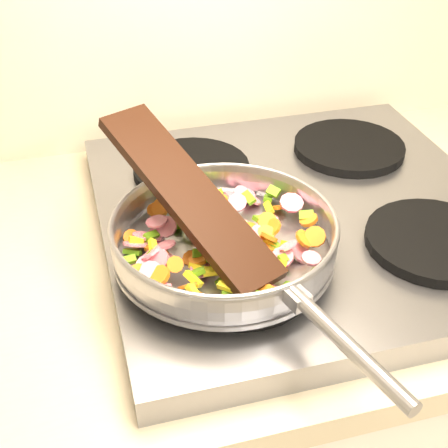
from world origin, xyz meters
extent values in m
cube|color=#939399|center=(-0.70, 1.67, 0.92)|extent=(0.60, 0.60, 0.04)
cylinder|color=black|center=(-0.84, 1.52, 0.95)|extent=(0.19, 0.19, 0.02)
cylinder|color=black|center=(-0.56, 1.52, 0.95)|extent=(0.19, 0.19, 0.02)
cylinder|color=black|center=(-0.84, 1.81, 0.95)|extent=(0.19, 0.19, 0.02)
cylinder|color=black|center=(-0.56, 1.81, 0.95)|extent=(0.19, 0.19, 0.02)
cylinder|color=#9E9EA5|center=(-0.85, 1.57, 0.96)|extent=(0.29, 0.29, 0.01)
torus|color=#9E9EA5|center=(-0.85, 1.57, 0.99)|extent=(0.33, 0.33, 0.05)
torus|color=#9E9EA5|center=(-0.85, 1.57, 1.01)|extent=(0.29, 0.29, 0.01)
cylinder|color=#9E9EA5|center=(-0.78, 1.33, 1.00)|extent=(0.07, 0.19, 0.02)
cube|color=#9E9EA5|center=(-0.81, 1.42, 1.00)|extent=(0.03, 0.03, 0.02)
cube|color=#538B14|center=(-0.89, 1.54, 0.98)|extent=(0.02, 0.01, 0.02)
cube|color=yellow|center=(-0.83, 1.67, 0.98)|extent=(0.02, 0.02, 0.01)
cube|color=#538B14|center=(-0.90, 1.68, 0.97)|extent=(0.02, 0.02, 0.01)
cylinder|color=red|center=(-0.82, 1.51, 0.96)|extent=(0.04, 0.04, 0.03)
cylinder|color=orange|center=(-0.75, 1.63, 0.97)|extent=(0.03, 0.02, 0.02)
cube|color=#538B14|center=(-0.79, 1.65, 0.98)|extent=(0.02, 0.03, 0.01)
cylinder|color=orange|center=(-0.81, 1.57, 0.98)|extent=(0.04, 0.04, 0.02)
cube|color=yellow|center=(-0.80, 1.49, 0.98)|extent=(0.02, 0.02, 0.02)
cylinder|color=red|center=(-0.78, 1.52, 0.99)|extent=(0.03, 0.03, 0.02)
cylinder|color=orange|center=(-0.74, 1.53, 0.99)|extent=(0.03, 0.03, 0.03)
cube|color=yellow|center=(-0.91, 1.47, 0.99)|extent=(0.02, 0.02, 0.02)
cube|color=#538B14|center=(-0.88, 1.62, 0.97)|extent=(0.03, 0.02, 0.01)
cylinder|color=red|center=(-0.84, 1.60, 0.98)|extent=(0.04, 0.04, 0.01)
cylinder|color=red|center=(-0.85, 1.49, 0.98)|extent=(0.03, 0.03, 0.02)
cube|color=yellow|center=(-0.84, 1.61, 0.97)|extent=(0.02, 0.02, 0.02)
cylinder|color=orange|center=(-0.92, 1.47, 0.97)|extent=(0.03, 0.03, 0.01)
cube|color=#538B14|center=(-0.82, 1.58, 0.98)|extent=(0.02, 0.02, 0.01)
cylinder|color=red|center=(-0.95, 1.61, 0.97)|extent=(0.03, 0.03, 0.02)
cylinder|color=red|center=(-0.89, 1.52, 0.97)|extent=(0.03, 0.03, 0.01)
cylinder|color=orange|center=(-0.85, 1.65, 0.98)|extent=(0.03, 0.03, 0.02)
cylinder|color=red|center=(-0.80, 1.56, 0.98)|extent=(0.02, 0.03, 0.02)
cube|color=#538B14|center=(-0.79, 1.59, 0.98)|extent=(0.03, 0.02, 0.01)
cylinder|color=orange|center=(-0.91, 1.47, 0.97)|extent=(0.03, 0.03, 0.02)
cylinder|color=red|center=(-0.96, 1.54, 0.97)|extent=(0.02, 0.03, 0.02)
cube|color=#538B14|center=(-0.92, 1.46, 0.97)|extent=(0.02, 0.02, 0.01)
cube|color=#538B14|center=(-0.83, 1.67, 0.98)|extent=(0.02, 0.03, 0.02)
cube|color=yellow|center=(-0.87, 1.47, 0.98)|extent=(0.03, 0.02, 0.01)
cube|color=yellow|center=(-0.84, 1.44, 0.98)|extent=(0.03, 0.01, 0.01)
cylinder|color=orange|center=(-0.81, 1.50, 0.98)|extent=(0.02, 0.02, 0.02)
cube|color=#538B14|center=(-0.94, 1.56, 0.98)|extent=(0.02, 0.02, 0.02)
cylinder|color=red|center=(-0.96, 1.52, 0.97)|extent=(0.04, 0.04, 0.03)
cube|color=#538B14|center=(-0.98, 1.56, 0.97)|extent=(0.02, 0.01, 0.01)
cylinder|color=red|center=(-0.81, 1.65, 0.98)|extent=(0.03, 0.03, 0.02)
cylinder|color=orange|center=(-0.96, 1.62, 0.97)|extent=(0.03, 0.03, 0.02)
cylinder|color=orange|center=(-0.78, 1.57, 0.98)|extent=(0.03, 0.04, 0.03)
cube|color=yellow|center=(-0.91, 1.50, 0.98)|extent=(0.02, 0.03, 0.02)
cube|color=#538B14|center=(-0.79, 1.54, 0.97)|extent=(0.02, 0.02, 0.01)
cube|color=#538B14|center=(-0.86, 1.52, 0.99)|extent=(0.02, 0.02, 0.01)
cube|color=#538B14|center=(-0.84, 1.58, 0.97)|extent=(0.02, 0.02, 0.01)
cube|color=#538B14|center=(-0.90, 1.63, 0.97)|extent=(0.02, 0.02, 0.02)
cube|color=yellow|center=(-0.83, 1.55, 0.98)|extent=(0.02, 0.02, 0.02)
cylinder|color=orange|center=(-0.79, 1.56, 0.98)|extent=(0.03, 0.03, 0.02)
cube|color=yellow|center=(-0.82, 1.50, 0.97)|extent=(0.02, 0.02, 0.02)
cube|color=#538B14|center=(-0.88, 1.53, 0.99)|extent=(0.02, 0.01, 0.02)
cube|color=#538B14|center=(-0.85, 1.67, 0.98)|extent=(0.02, 0.02, 0.01)
cube|color=#538B14|center=(-0.87, 1.47, 0.97)|extent=(0.03, 0.02, 0.01)
cylinder|color=red|center=(-0.95, 1.54, 0.98)|extent=(0.04, 0.04, 0.01)
cube|color=yellow|center=(-0.85, 1.64, 0.97)|extent=(0.03, 0.02, 0.02)
cylinder|color=red|center=(-0.79, 1.67, 0.97)|extent=(0.05, 0.05, 0.02)
cylinder|color=orange|center=(-0.94, 1.58, 0.97)|extent=(0.03, 0.03, 0.01)
cube|color=yellow|center=(-0.79, 1.55, 0.97)|extent=(0.02, 0.02, 0.02)
cylinder|color=orange|center=(-0.92, 1.65, 0.98)|extent=(0.03, 0.04, 0.03)
cylinder|color=red|center=(-0.78, 1.61, 0.96)|extent=(0.04, 0.04, 0.01)
cube|color=#538B14|center=(-0.80, 1.46, 0.97)|extent=(0.02, 0.02, 0.01)
cylinder|color=red|center=(-0.94, 1.54, 0.98)|extent=(0.03, 0.04, 0.03)
cylinder|color=red|center=(-0.83, 1.46, 0.97)|extent=(0.04, 0.04, 0.01)
cylinder|color=red|center=(-0.76, 1.53, 0.97)|extent=(0.04, 0.05, 0.03)
cube|color=yellow|center=(-0.77, 1.63, 0.97)|extent=(0.01, 0.02, 0.01)
cylinder|color=orange|center=(-0.92, 1.52, 0.99)|extent=(0.03, 0.03, 0.02)
cube|color=yellow|center=(-0.97, 1.54, 0.97)|extent=(0.02, 0.02, 0.02)
cube|color=#538B14|center=(-0.84, 1.50, 0.98)|extent=(0.02, 0.02, 0.02)
cylinder|color=red|center=(-0.78, 1.66, 0.97)|extent=(0.03, 0.04, 0.02)
cylinder|color=orange|center=(-0.80, 1.54, 0.97)|extent=(0.03, 0.03, 0.02)
cube|color=yellow|center=(-0.85, 1.54, 0.97)|extent=(0.02, 0.02, 0.02)
cylinder|color=red|center=(-0.89, 1.54, 0.97)|extent=(0.04, 0.04, 0.02)
cube|color=#538B14|center=(-0.75, 1.65, 0.99)|extent=(0.02, 0.02, 0.01)
cylinder|color=orange|center=(-0.79, 1.55, 0.98)|extent=(0.03, 0.03, 0.02)
cylinder|color=orange|center=(-0.92, 1.49, 0.98)|extent=(0.03, 0.03, 0.03)
cylinder|color=red|center=(-0.93, 1.56, 0.97)|extent=(0.02, 0.03, 0.02)
cylinder|color=red|center=(-0.87, 1.67, 0.98)|extent=(0.03, 0.04, 0.02)
cylinder|color=red|center=(-0.81, 1.67, 0.97)|extent=(0.04, 0.04, 0.02)
cube|color=#538B14|center=(-0.75, 1.49, 0.97)|extent=(0.02, 0.02, 0.01)
cube|color=#538B14|center=(-0.87, 1.50, 0.97)|extent=(0.03, 0.02, 0.02)
cylinder|color=red|center=(-0.87, 1.56, 0.98)|extent=(0.03, 0.03, 0.03)
cube|color=#538B14|center=(-0.84, 1.64, 0.99)|extent=(0.02, 0.02, 0.01)
cylinder|color=orange|center=(-0.86, 1.50, 0.97)|extent=(0.02, 0.03, 0.02)
cube|color=#538B14|center=(-0.76, 1.65, 0.97)|extent=(0.02, 0.03, 0.01)
cylinder|color=red|center=(-0.95, 1.56, 0.98)|extent=(0.03, 0.03, 0.03)
cylinder|color=orange|center=(-0.79, 1.58, 0.99)|extent=(0.04, 0.03, 0.03)
cube|color=#538B14|center=(-0.73, 1.58, 0.99)|extent=(0.02, 0.02, 0.01)
cylinder|color=red|center=(-0.76, 1.49, 0.98)|extent=(0.03, 0.03, 0.01)
cube|color=yellow|center=(-0.81, 1.52, 0.97)|extent=(0.01, 0.02, 0.01)
cylinder|color=red|center=(-0.92, 1.61, 0.98)|extent=(0.03, 0.04, 0.03)
cube|color=#538B14|center=(-0.90, 1.51, 0.98)|extent=(0.02, 0.01, 0.01)
cube|color=#538B14|center=(-0.83, 1.60, 0.97)|extent=(0.03, 0.02, 0.01)
cube|color=yellow|center=(-0.84, 1.48, 0.98)|extent=(0.02, 0.02, 0.02)
cube|color=#538B14|center=(-0.88, 1.62, 0.98)|extent=(0.02, 0.03, 0.01)
cylinder|color=red|center=(-0.74, 1.61, 0.99)|extent=(0.04, 0.04, 0.02)
cube|color=#538B14|center=(-0.94, 1.53, 0.97)|extent=(0.03, 0.03, 0.01)
cylinder|color=orange|center=(-0.84, 1.44, 0.98)|extent=(0.04, 0.04, 0.03)
cube|color=yellow|center=(-0.77, 1.54, 0.97)|extent=(0.02, 0.02, 0.02)
cube|color=#538B14|center=(-0.87, 1.60, 0.97)|extent=(0.02, 0.02, 0.02)
cylinder|color=red|center=(-0.83, 1.47, 0.96)|extent=(0.03, 0.03, 0.02)
cylinder|color=orange|center=(-0.89, 1.54, 0.97)|extent=(0.04, 0.04, 0.01)
cylinder|color=orange|center=(-0.95, 1.51, 0.98)|extent=(0.03, 0.03, 0.02)
cylinder|color=orange|center=(-0.94, 1.57, 0.97)|extent=(0.03, 0.03, 0.03)
cylinder|color=red|center=(-0.93, 1.47, 0.97)|extent=(0.04, 0.04, 0.01)
cube|color=#538B14|center=(-0.87, 1.57, 0.97)|extent=(0.02, 0.02, 0.01)
cylinder|color=orange|center=(-0.83, 1.66, 0.97)|extent=(0.03, 0.03, 0.02)
cylinder|color=orange|center=(-0.84, 1.52, 0.97)|extent=(0.03, 0.03, 0.01)
cube|color=#538B14|center=(-0.82, 1.57, 0.97)|extent=(0.02, 0.03, 0.01)
cube|color=yellow|center=(-0.96, 1.59, 0.98)|extent=(0.02, 0.01, 0.02)
cube|color=yellow|center=(-0.94, 1.57, 0.98)|extent=(0.01, 0.02, 0.01)
cylinder|color=red|center=(-0.95, 1.49, 0.97)|extent=(0.04, 0.04, 0.01)
cylinder|color=orange|center=(-0.85, 1.61, 0.97)|extent=(0.03, 0.03, 0.02)
cylinder|color=orange|center=(-0.83, 1.45, 0.98)|extent=(0.03, 0.03, 0.02)
cube|color=#538B14|center=(-0.79, 1.51, 0.98)|extent=(0.02, 0.02, 0.01)
cylinder|color=orange|center=(-0.92, 1.66, 0.97)|extent=(0.02, 0.02, 0.02)
cylinder|color=orange|center=(-0.75, 1.53, 0.98)|extent=(0.03, 0.03, 0.03)
cube|color=#538B14|center=(-0.75, 1.55, 0.97)|extent=(0.02, 0.02, 0.02)
cube|color=#538B14|center=(-0.91, 1.49, 0.97)|extent=(0.02, 0.02, 0.02)
cylinder|color=red|center=(-0.96, 1.59, 0.98)|extent=(0.04, 0.04, 0.02)
cube|color=#538B14|center=(-0.90, 1.62, 0.98)|extent=(0.03, 0.01, 0.02)
cylinder|color=orange|center=(-0.90, 1.55, 0.97)|extent=(0.03, 0.03, 0.02)
cylinder|color=orange|center=(-0.92, 1.66, 0.97)|extent=(0.02, 0.03, 0.02)
cube|color=yellow|center=(-0.88, 1.51, 0.98)|extent=(0.03, 0.02, 0.01)
cube|color=#538B14|center=(-0.84, 1.44, 0.98)|extent=(0.02, 0.02, 0.02)
cylinder|color=red|center=(-0.82, 1.59, 0.97)|extent=(0.04, 0.03, 0.03)
cylinder|color=red|center=(-0.95, 1.52, 0.98)|extent=(0.04, 0.03, 0.03)
cylinder|color=red|center=(-0.83, 1.54, 0.97)|extent=(0.04, 0.04, 0.02)
cylinder|color=orange|center=(-0.97, 1.53, 0.97)|extent=(0.04, 0.04, 0.02)
cube|color=yellow|center=(-0.89, 1.67, 0.97)|extent=(0.02, 0.02, 0.02)
cylinder|color=red|center=(-0.79, 1.51, 0.98)|extent=(0.03, 0.04, 0.02)
cylinder|color=orange|center=(-0.88, 1.60, 0.96)|extent=(0.03, 0.03, 0.01)
cylinder|color=red|center=(-0.83, 1.49, 0.97)|extent=(0.04, 0.03, 0.03)
cube|color=#538B14|center=(-0.89, 1.60, 0.97)|extent=(0.02, 0.02, 0.02)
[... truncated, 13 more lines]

